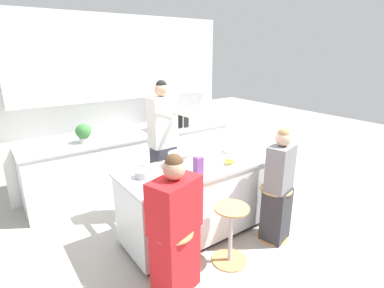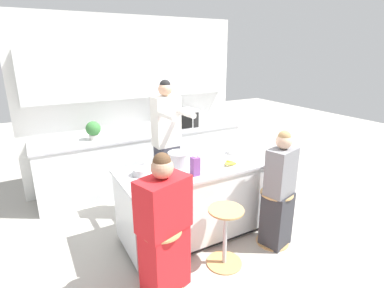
{
  "view_description": "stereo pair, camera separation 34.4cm",
  "coord_description": "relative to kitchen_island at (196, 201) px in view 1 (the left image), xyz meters",
  "views": [
    {
      "loc": [
        -1.91,
        -2.6,
        2.19
      ],
      "look_at": [
        0.0,
        0.08,
        1.15
      ],
      "focal_mm": 28.0,
      "sensor_mm": 36.0,
      "label": 1
    },
    {
      "loc": [
        -1.62,
        -2.78,
        2.19
      ],
      "look_at": [
        0.0,
        0.08,
        1.15
      ],
      "focal_mm": 28.0,
      "sensor_mm": 36.0,
      "label": 2
    }
  ],
  "objects": [
    {
      "name": "coffee_cup_near",
      "position": [
        -0.49,
        -0.19,
        0.49
      ],
      "size": [
        0.11,
        0.08,
        0.09
      ],
      "color": "white",
      "rests_on": "kitchen_island"
    },
    {
      "name": "person_cooking",
      "position": [
        -0.08,
        0.6,
        0.47
      ],
      "size": [
        0.35,
        0.59,
        1.84
      ],
      "rotation": [
        0.0,
        0.0,
        0.04
      ],
      "color": "#383842",
      "rests_on": "ground_plane"
    },
    {
      "name": "fruit_bowl",
      "position": [
        0.67,
        0.14,
        0.48
      ],
      "size": [
        0.19,
        0.19,
        0.06
      ],
      "color": "white",
      "rests_on": "kitchen_island"
    },
    {
      "name": "potted_plant",
      "position": [
        -0.79,
        1.63,
        0.61
      ],
      "size": [
        0.22,
        0.22,
        0.28
      ],
      "color": "beige",
      "rests_on": "back_counter"
    },
    {
      "name": "juice_carton",
      "position": [
        -0.13,
        -0.22,
        0.55
      ],
      "size": [
        0.08,
        0.08,
        0.22
      ],
      "color": "#7A428E",
      "rests_on": "kitchen_island"
    },
    {
      "name": "banana_bunch",
      "position": [
        0.36,
        -0.17,
        0.47
      ],
      "size": [
        0.18,
        0.13,
        0.06
      ],
      "color": "yellow",
      "rests_on": "kitchen_island"
    },
    {
      "name": "bar_stool_center",
      "position": [
        0.0,
        -0.62,
        -0.1
      ],
      "size": [
        0.38,
        0.38,
        0.65
      ],
      "color": "tan",
      "rests_on": "ground_plane"
    },
    {
      "name": "microwave",
      "position": [
        0.63,
        1.59,
        0.62
      ],
      "size": [
        0.54,
        0.38,
        0.32
      ],
      "color": "white",
      "rests_on": "back_counter"
    },
    {
      "name": "bar_stool_leftmost",
      "position": [
        -0.72,
        -0.63,
        -0.1
      ],
      "size": [
        0.38,
        0.38,
        0.65
      ],
      "color": "tan",
      "rests_on": "ground_plane"
    },
    {
      "name": "wall_back",
      "position": [
        0.0,
        1.94,
        1.09
      ],
      "size": [
        3.61,
        0.22,
        2.7
      ],
      "color": "silver",
      "rests_on": "ground_plane"
    },
    {
      "name": "kitchen_island",
      "position": [
        0.0,
        0.0,
        0.0
      ],
      "size": [
        1.79,
        0.77,
        0.9
      ],
      "color": "black",
      "rests_on": "ground_plane"
    },
    {
      "name": "mixing_bowl_steel",
      "position": [
        -0.63,
        0.07,
        0.48
      ],
      "size": [
        0.18,
        0.18,
        0.08
      ],
      "color": "#B7BABC",
      "rests_on": "kitchen_island"
    },
    {
      "name": "back_counter",
      "position": [
        0.0,
        1.63,
        0.0
      ],
      "size": [
        3.36,
        0.65,
        0.91
      ],
      "color": "silver",
      "rests_on": "ground_plane"
    },
    {
      "name": "bar_stool_rightmost",
      "position": [
        0.72,
        -0.6,
        -0.1
      ],
      "size": [
        0.38,
        0.38,
        0.65
      ],
      "color": "tan",
      "rests_on": "ground_plane"
    },
    {
      "name": "person_wrapped_blanket",
      "position": [
        -0.69,
        -0.63,
        0.19
      ],
      "size": [
        0.52,
        0.41,
        1.37
      ],
      "rotation": [
        0.0,
        0.0,
        0.31
      ],
      "color": "red",
      "rests_on": "ground_plane"
    },
    {
      "name": "person_seated_near",
      "position": [
        0.72,
        -0.63,
        0.18
      ],
      "size": [
        0.38,
        0.33,
        1.38
      ],
      "rotation": [
        0.0,
        0.0,
        0.26
      ],
      "color": "#333338",
      "rests_on": "ground_plane"
    },
    {
      "name": "ground_plane",
      "position": [
        0.0,
        0.0,
        -0.45
      ],
      "size": [
        16.0,
        16.0,
        0.0
      ],
      "primitive_type": "plane",
      "color": "#B2ADA3"
    },
    {
      "name": "cooking_pot",
      "position": [
        -0.14,
        0.12,
        0.52
      ],
      "size": [
        0.35,
        0.27,
        0.16
      ],
      "color": "#B7BABC",
      "rests_on": "kitchen_island"
    }
  ]
}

